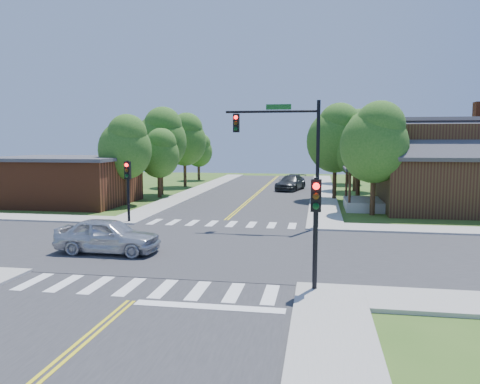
% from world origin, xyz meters
% --- Properties ---
extents(ground, '(100.00, 100.00, 0.00)m').
position_xyz_m(ground, '(0.00, 0.00, 0.00)').
color(ground, '#355A1C').
rests_on(ground, ground).
extents(road_ns, '(10.00, 90.00, 0.04)m').
position_xyz_m(road_ns, '(0.00, 0.00, 0.02)').
color(road_ns, '#2D2D30').
rests_on(road_ns, ground).
extents(road_ew, '(90.00, 10.00, 0.04)m').
position_xyz_m(road_ew, '(0.00, 0.00, 0.03)').
color(road_ew, '#2D2D30').
rests_on(road_ew, ground).
extents(intersection_patch, '(10.20, 10.20, 0.06)m').
position_xyz_m(intersection_patch, '(0.00, 0.00, 0.00)').
color(intersection_patch, '#2D2D30').
rests_on(intersection_patch, ground).
extents(sidewalk_ne, '(40.00, 40.00, 0.14)m').
position_xyz_m(sidewalk_ne, '(15.82, 15.82, 0.07)').
color(sidewalk_ne, '#9E9B93').
rests_on(sidewalk_ne, ground).
extents(sidewalk_nw, '(40.00, 40.00, 0.14)m').
position_xyz_m(sidewalk_nw, '(-15.82, 15.82, 0.07)').
color(sidewalk_nw, '#9E9B93').
rests_on(sidewalk_nw, ground).
extents(crosswalk_north, '(8.85, 2.00, 0.01)m').
position_xyz_m(crosswalk_north, '(0.00, 6.20, 0.05)').
color(crosswalk_north, white).
rests_on(crosswalk_north, ground).
extents(crosswalk_south, '(8.85, 2.00, 0.01)m').
position_xyz_m(crosswalk_south, '(0.00, -6.20, 0.05)').
color(crosswalk_south, white).
rests_on(crosswalk_south, ground).
extents(centerline, '(0.30, 90.00, 0.01)m').
position_xyz_m(centerline, '(0.00, 0.00, 0.05)').
color(centerline, yellow).
rests_on(centerline, ground).
extents(stop_bar, '(4.60, 0.45, 0.09)m').
position_xyz_m(stop_bar, '(2.50, -7.60, 0.00)').
color(stop_bar, white).
rests_on(stop_bar, ground).
extents(signal_mast_ne, '(5.30, 0.42, 7.20)m').
position_xyz_m(signal_mast_ne, '(3.91, 5.59, 4.85)').
color(signal_mast_ne, black).
rests_on(signal_mast_ne, ground).
extents(signal_pole_se, '(0.34, 0.42, 3.80)m').
position_xyz_m(signal_pole_se, '(5.60, -5.62, 2.66)').
color(signal_pole_se, black).
rests_on(signal_pole_se, ground).
extents(signal_pole_nw, '(0.34, 0.42, 3.80)m').
position_xyz_m(signal_pole_nw, '(-5.60, 5.58, 2.66)').
color(signal_pole_nw, black).
rests_on(signal_pole_nw, ground).
extents(house_ne, '(13.05, 8.80, 7.11)m').
position_xyz_m(house_ne, '(15.11, 14.23, 3.33)').
color(house_ne, '#341A12').
rests_on(house_ne, ground).
extents(building_nw, '(10.40, 8.40, 3.73)m').
position_xyz_m(building_nw, '(-14.20, 13.20, 1.88)').
color(building_nw, brown).
rests_on(building_nw, ground).
extents(tree_e_a, '(4.47, 4.24, 7.59)m').
position_xyz_m(tree_e_a, '(9.34, 11.32, 4.97)').
color(tree_e_a, '#382314').
rests_on(tree_e_a, ground).
extents(tree_e_b, '(4.25, 4.04, 7.23)m').
position_xyz_m(tree_e_b, '(8.91, 18.06, 4.73)').
color(tree_e_b, '#382314').
rests_on(tree_e_b, ground).
extents(tree_e_c, '(4.74, 4.50, 8.06)m').
position_xyz_m(tree_e_c, '(9.24, 26.42, 5.28)').
color(tree_e_c, '#382314').
rests_on(tree_e_c, ground).
extents(tree_e_d, '(4.68, 4.45, 7.96)m').
position_xyz_m(tree_e_d, '(9.09, 34.50, 5.21)').
color(tree_e_d, '#382314').
rests_on(tree_e_d, ground).
extents(tree_w_a, '(4.12, 3.92, 7.01)m').
position_xyz_m(tree_w_a, '(-9.06, 13.43, 4.59)').
color(tree_w_a, '#382314').
rests_on(tree_w_a, ground).
extents(tree_w_b, '(4.73, 4.49, 8.04)m').
position_xyz_m(tree_w_b, '(-8.57, 20.33, 5.27)').
color(tree_w_b, '#382314').
rests_on(tree_w_b, ground).
extents(tree_w_c, '(4.68, 4.45, 7.96)m').
position_xyz_m(tree_w_c, '(-8.57, 28.05, 5.22)').
color(tree_w_c, '#382314').
rests_on(tree_w_c, ground).
extents(tree_w_d, '(3.47, 3.29, 5.89)m').
position_xyz_m(tree_w_d, '(-9.23, 36.47, 3.85)').
color(tree_w_d, '#382314').
rests_on(tree_w_d, ground).
extents(tree_house, '(4.76, 4.52, 8.10)m').
position_xyz_m(tree_house, '(7.07, 19.12, 5.30)').
color(tree_house, '#382314').
rests_on(tree_house, ground).
extents(tree_bldg, '(3.58, 3.40, 6.09)m').
position_xyz_m(tree_bldg, '(-8.06, 18.34, 3.98)').
color(tree_bldg, '#382314').
rests_on(tree_bldg, ground).
extents(car_silver, '(2.00, 4.65, 1.56)m').
position_xyz_m(car_silver, '(-3.47, -1.76, 0.78)').
color(car_silver, silver).
rests_on(car_silver, ground).
extents(car_dgrey, '(4.43, 6.07, 1.48)m').
position_xyz_m(car_dgrey, '(2.91, 26.09, 0.74)').
color(car_dgrey, '#2A2C2E').
rests_on(car_dgrey, ground).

